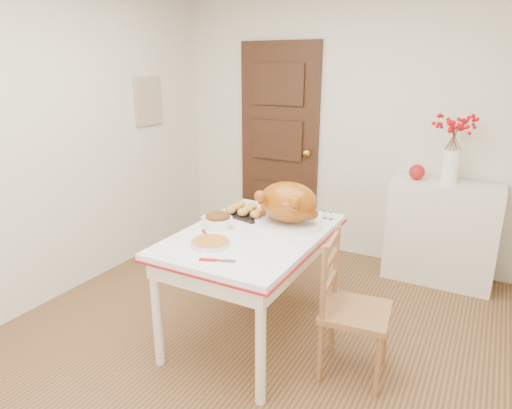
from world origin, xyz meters
The scene contains 18 objects.
floor centered at (0.00, 0.00, 0.00)m, with size 3.50×4.00×0.00m, color #4E301B.
wall_back centered at (0.00, 2.00, 1.25)m, with size 3.50×0.00×2.50m, color beige.
wall_left centered at (-1.75, 0.00, 1.25)m, with size 0.00×4.00×2.50m, color beige.
door_back centered at (-0.70, 1.97, 1.03)m, with size 0.85×0.06×2.06m, color #39190C.
photo_board centered at (-1.73, 1.20, 1.50)m, with size 0.03×0.35×0.45m, color beige.
sideboard centered at (0.96, 1.78, 0.44)m, with size 0.89×0.39×0.89m, color beige.
kitchen_table centered at (-0.06, 0.25, 0.39)m, with size 0.89×1.30×0.78m, color white, non-canonical shape.
chair_oak centered at (0.68, 0.19, 0.44)m, with size 0.39×0.39×0.89m, color brown, non-canonical shape.
berry_vase centered at (0.96, 1.78, 1.18)m, with size 0.30×0.30×0.58m, color white, non-canonical shape.
apple centered at (0.71, 1.78, 0.95)m, with size 0.13×0.13×0.13m, color maroon.
turkey_platter centered at (0.08, 0.49, 0.93)m, with size 0.48×0.38×0.30m, color #913804, non-canonical shape.
pumpkin_pie centered at (-0.18, -0.06, 0.80)m, with size 0.23×0.23×0.05m, color #B5681B.
stuffing_dish centered at (-0.33, 0.24, 0.83)m, with size 0.25×0.20×0.10m, color #63340F, non-canonical shape.
rolls_tray centered at (-0.26, 0.53, 0.82)m, with size 0.30×0.23×0.08m, color #C07B3B, non-canonical shape.
pie_server centered at (-0.02, -0.24, 0.78)m, with size 0.21×0.06×0.01m, color silver, non-canonical shape.
carving_knife centered at (-0.28, 0.03, 0.78)m, with size 0.25×0.06×0.01m, color silver, non-canonical shape.
drinking_glass centered at (0.02, 0.74, 0.83)m, with size 0.06×0.06×0.10m, color white.
shaker_pair centered at (0.28, 0.75, 0.82)m, with size 0.08×0.03×0.08m, color white, non-canonical shape.
Camera 1 is at (1.28, -2.17, 1.84)m, focal length 31.35 mm.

